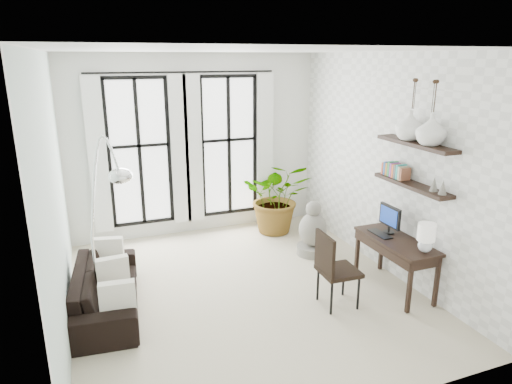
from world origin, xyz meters
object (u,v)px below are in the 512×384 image
plant (277,197)px  sofa (106,289)px  desk (399,244)px  arc_lamp (107,202)px  desk_chair (333,265)px  buddha (313,232)px

plant → sofa: bearing=-151.3°
sofa → desk: desk is taller
plant → arc_lamp: 3.53m
desk_chair → buddha: (0.54, 1.54, -0.19)m
desk → arc_lamp: 3.82m
sofa → buddha: bearing=-74.1°
sofa → desk_chair: 2.91m
plant → buddha: plant is taller
desk_chair → sofa: bearing=162.8°
buddha → sofa: bearing=-170.0°
sofa → desk_chair: size_ratio=1.93×
plant → desk: bearing=-77.0°
arc_lamp → desk: bearing=-15.2°
desk → plant: bearing=103.0°
buddha → desk: bearing=-72.4°
sofa → buddha: 3.32m
sofa → arc_lamp: 1.14m
arc_lamp → buddha: (3.14, 0.54, -1.04)m
desk_chair → desk: bearing=3.5°
sofa → desk: size_ratio=1.54×
plant → buddha: bearing=-83.4°
desk → sofa: bearing=165.8°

